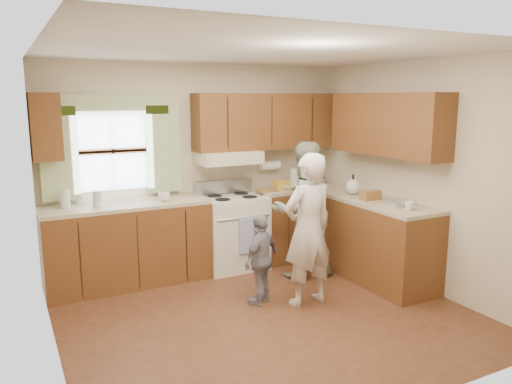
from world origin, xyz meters
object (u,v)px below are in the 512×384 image
stove (232,231)px  woman_left (308,230)px  woman_right (303,210)px  child (261,259)px

stove → woman_left: woman_left is taller
stove → woman_right: size_ratio=0.67×
stove → woman_right: bearing=-47.8°
stove → child: size_ratio=1.13×
stove → child: bearing=-99.9°
woman_left → woman_right: 0.82m
stove → child: 1.18m
woman_left → stove: bearing=-85.4°
woman_left → woman_right: woman_right is taller
woman_left → child: size_ratio=1.66×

